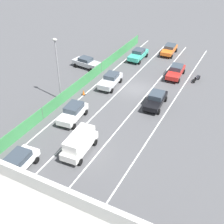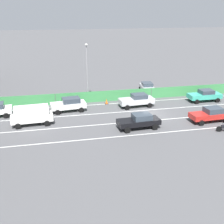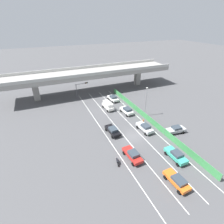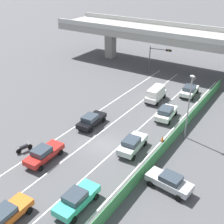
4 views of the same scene
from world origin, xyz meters
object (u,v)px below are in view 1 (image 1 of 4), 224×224
Objects in this scene: car_sedan_red at (176,71)px; parked_wagon_silver at (86,62)px; car_hatchback_white at (73,112)px; traffic_cone at (84,92)px; car_sedan_silver at (111,80)px; street_lamp at (57,65)px; car_taxi_teal at (138,54)px; car_sedan_black at (156,99)px; car_van_white at (79,142)px; car_sedan_white at (17,163)px; car_taxi_orange at (169,49)px; motorcycle at (197,78)px.

parked_wagon_silver is at bearing 14.09° from car_sedan_red.
traffic_cone is at bearing -69.95° from car_hatchback_white.
car_sedan_silver is 0.59× the size of street_lamp.
car_hatchback_white is at bearing 90.29° from car_taxi_teal.
car_taxi_teal reaches higher than car_sedan_black.
car_sedan_white is at bearing 52.31° from car_van_white.
car_sedan_silver is (7.12, -1.90, 0.04)m from car_sedan_black.
car_sedan_silver reaches higher than car_taxi_orange.
car_hatchback_white is 5.60m from traffic_cone.
car_sedan_red is 1.01× the size of car_sedan_black.
car_hatchback_white is 2.35× the size of motorcycle.
car_sedan_silver is (3.57, -13.28, -0.29)m from car_van_white.
car_sedan_red is 1.06× the size of parked_wagon_silver.
motorcycle is (-2.87, -8.60, -0.42)m from car_sedan_black.
car_sedan_black is 1.05× the size of parked_wagon_silver.
street_lamp is at bearing 51.24° from traffic_cone.
car_taxi_orange is 2.33× the size of motorcycle.
car_sedan_white is (3.52, 32.26, 0.06)m from car_taxi_orange.
car_sedan_white reaches higher than car_taxi_orange.
car_sedan_black is 1.03× the size of car_sedan_white.
street_lamp reaches higher than parked_wagon_silver.
car_taxi_orange is 6.42× the size of traffic_cone.
car_van_white is 0.99× the size of car_sedan_silver.
parked_wagon_silver is (5.93, -3.46, -0.04)m from car_sedan_silver.
car_taxi_orange is 21.98m from street_lamp.
motorcycle is at bearing -107.84° from car_van_white.
parked_wagon_silver is at bearing 49.10° from car_taxi_orange.
street_lamp reaches higher than car_van_white.
car_van_white is 19.25m from parked_wagon_silver.
street_lamp reaches higher than car_sedan_silver.
car_sedan_white is at bearing 67.86° from motorcycle.
car_sedan_black is at bearing 102.58° from car_taxi_orange.
car_van_white is 1.01× the size of car_taxi_teal.
car_sedan_white is at bearing 105.44° from parked_wagon_silver.
parked_wagon_silver reaches higher than traffic_cone.
car_hatchback_white is 1.00× the size of parked_wagon_silver.
car_hatchback_white is 13.66m from parked_wagon_silver.
car_van_white is at bearing 72.16° from motorcycle.
car_taxi_orange is at bearing -109.92° from street_lamp.
car_van_white reaches higher than car_sedan_black.
street_lamp reaches higher than car_sedan_black.
car_hatchback_white is 0.95× the size of car_sedan_red.
motorcycle is at bearing -179.79° from car_sedan_red.
traffic_cone is (9.13, 1.77, -0.56)m from car_sedan_black.
car_van_white is 11.14m from traffic_cone.
parked_wagon_silver is at bearing 48.41° from car_taxi_teal.
car_sedan_silver is 6.75× the size of traffic_cone.
car_van_white is (-3.67, 4.38, 0.26)m from car_hatchback_white.
parked_wagon_silver is (13.05, -5.36, 0.00)m from car_sedan_black.
car_taxi_teal is at bearing -24.29° from car_sedan_red.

